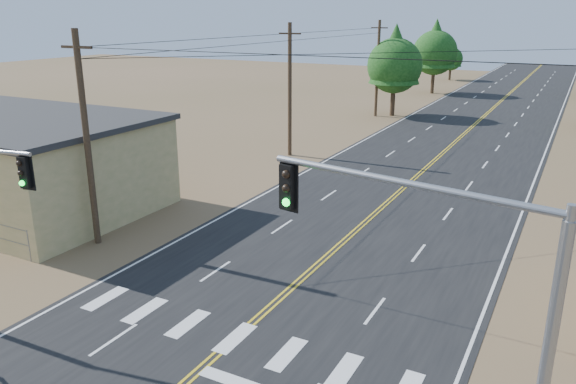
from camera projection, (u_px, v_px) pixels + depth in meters
The scene contains 8 objects.
road at pixel (414, 179), 37.67m from camera, with size 15.00×200.00×0.02m, color black.
utility_pole_left_near at pixel (87, 139), 25.64m from camera, with size 1.80×0.30×10.00m.
utility_pole_left_mid at pixel (290, 89), 42.49m from camera, with size 1.80×0.30×10.00m.
utility_pole_left_far at pixel (378, 68), 59.34m from camera, with size 1.80×0.30×10.00m.
signal_mast_right at pixel (453, 293), 11.61m from camera, with size 6.63×1.44×7.42m.
tree_left_near at pixel (395, 60), 59.38m from camera, with size 5.81×5.81×9.68m.
tree_left_mid at pixel (435, 48), 76.42m from camera, with size 6.01×6.01×10.02m.
tree_left_far at pixel (451, 57), 92.90m from camera, with size 3.76×3.76×6.26m.
Camera 1 is at (9.42, -5.94, 10.58)m, focal length 35.00 mm.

